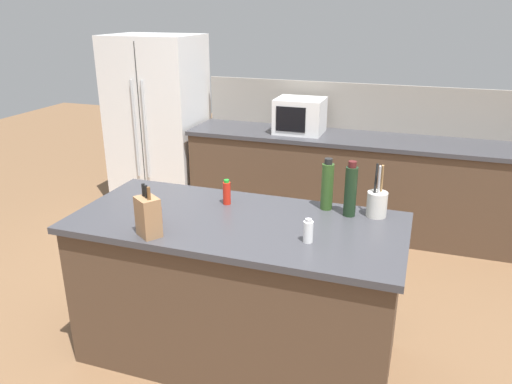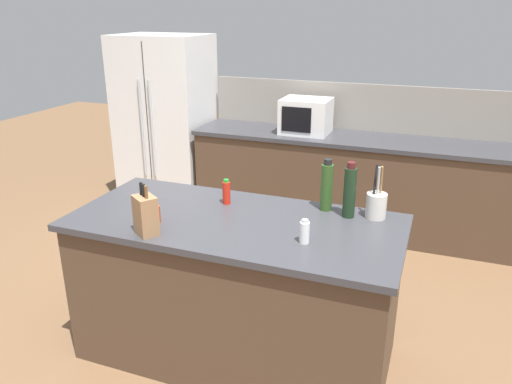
{
  "view_description": "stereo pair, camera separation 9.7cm",
  "coord_description": "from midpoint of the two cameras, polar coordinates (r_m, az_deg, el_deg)",
  "views": [
    {
      "loc": [
        0.97,
        -2.49,
        2.12
      ],
      "look_at": [
        0.0,
        0.35,
        0.99
      ],
      "focal_mm": 35.0,
      "sensor_mm": 36.0,
      "label": 1
    },
    {
      "loc": [
        1.06,
        -2.46,
        2.12
      ],
      "look_at": [
        0.0,
        0.35,
        0.99
      ],
      "focal_mm": 35.0,
      "sensor_mm": 36.0,
      "label": 2
    }
  ],
  "objects": [
    {
      "name": "ground_plane",
      "position": [
        3.41,
        -2.85,
        -17.82
      ],
      "size": [
        14.0,
        14.0,
        0.0
      ],
      "primitive_type": "plane",
      "color": "brown"
    },
    {
      "name": "kitchen_island",
      "position": [
        3.14,
        -3.01,
        -11.05
      ],
      "size": [
        1.95,
        0.9,
        0.94
      ],
      "color": "#4C3828",
      "rests_on": "ground_plane"
    },
    {
      "name": "refrigerator",
      "position": [
        5.62,
        -11.59,
        7.83
      ],
      "size": [
        0.95,
        0.75,
        1.84
      ],
      "color": "white",
      "rests_on": "ground_plane"
    },
    {
      "name": "hot_sauce_bottle",
      "position": [
        3.13,
        -4.24,
        -0.08
      ],
      "size": [
        0.05,
        0.05,
        0.16
      ],
      "color": "red",
      "rests_on": "kitchen_island"
    },
    {
      "name": "back_counter_run",
      "position": [
        5.01,
        9.61,
        1.08
      ],
      "size": [
        3.14,
        0.66,
        0.94
      ],
      "color": "#4C3828",
      "rests_on": "ground_plane"
    },
    {
      "name": "utensil_crock",
      "position": [
        3.01,
        12.77,
        -1.25
      ],
      "size": [
        0.12,
        0.12,
        0.32
      ],
      "color": "beige",
      "rests_on": "kitchen_island"
    },
    {
      "name": "microwave",
      "position": [
        4.93,
        4.47,
        8.69
      ],
      "size": [
        0.46,
        0.39,
        0.34
      ],
      "color": "white",
      "rests_on": "back_counter_run"
    },
    {
      "name": "olive_oil_bottle",
      "position": [
        3.05,
        7.25,
        0.74
      ],
      "size": [
        0.07,
        0.07,
        0.32
      ],
      "color": "#2D4C1E",
      "rests_on": "kitchen_island"
    },
    {
      "name": "spice_jar_paprika",
      "position": [
        2.91,
        -12.2,
        -2.6
      ],
      "size": [
        0.06,
        0.06,
        0.12
      ],
      "color": "#B73D1E",
      "rests_on": "kitchen_island"
    },
    {
      "name": "wall_backsplash",
      "position": [
        5.13,
        10.68,
        9.58
      ],
      "size": [
        3.1,
        0.03,
        0.46
      ],
      "primitive_type": "cube",
      "color": "gray",
      "rests_on": "back_counter_run"
    },
    {
      "name": "knife_block",
      "position": [
        2.75,
        -13.21,
        -2.72
      ],
      "size": [
        0.16,
        0.16,
        0.29
      ],
      "rotation": [
        0.0,
        0.0,
        -0.6
      ],
      "color": "#936B47",
      "rests_on": "kitchen_island"
    },
    {
      "name": "wine_bottle",
      "position": [
        2.97,
        9.85,
        0.18
      ],
      "size": [
        0.07,
        0.07,
        0.34
      ],
      "color": "black",
      "rests_on": "kitchen_island"
    },
    {
      "name": "salt_shaker",
      "position": [
        2.64,
        4.94,
        -4.49
      ],
      "size": [
        0.05,
        0.05,
        0.13
      ],
      "color": "silver",
      "rests_on": "kitchen_island"
    }
  ]
}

